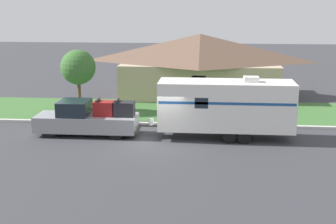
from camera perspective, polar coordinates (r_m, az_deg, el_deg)
ground_plane at (r=24.93m, az=-1.00°, el=-3.83°), size 120.00×120.00×0.00m
curb_strip at (r=28.50m, az=-0.22°, el=-1.46°), size 80.00×0.30×0.14m
lawn_strip at (r=32.04m, az=0.38°, el=0.11°), size 80.00×7.00×0.03m
house_across_street at (r=37.09m, az=3.91°, el=5.87°), size 13.02×6.89×4.88m
pickup_truck at (r=26.70m, az=-9.77°, el=-0.85°), size 5.81×1.97×2.05m
travel_trailer at (r=25.64m, az=7.07°, el=0.81°), size 8.32×2.26×3.44m
mailbox at (r=29.37m, az=-5.75°, el=0.78°), size 0.48×0.20×1.30m
tree_in_yard at (r=32.02m, az=-10.90°, el=5.36°), size 2.35×2.35×4.23m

